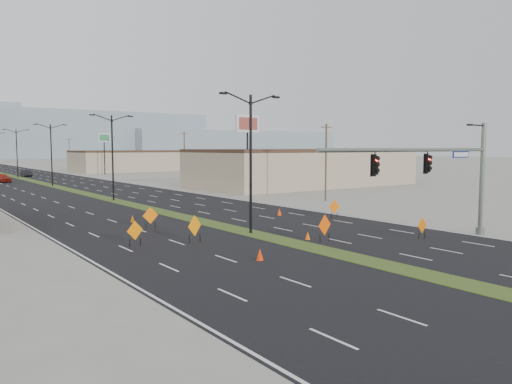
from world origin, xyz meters
TOP-DOWN VIEW (x-y plane):
  - ground at (0.00, 0.00)m, footprint 600.00×600.00m
  - road_surface at (0.00, 100.00)m, footprint 25.00×400.00m
  - median_strip at (0.00, 100.00)m, footprint 2.00×400.00m
  - building_se_near at (34.00, 45.00)m, footprint 36.00×18.00m
  - building_se_far at (38.00, 110.00)m, footprint 44.00×16.00m
  - mesa_center at (40.00, 300.00)m, footprint 220.00×50.00m
  - mesa_east at (180.00, 290.00)m, footprint 160.00×50.00m
  - signal_mast at (8.56, 2.00)m, footprint 16.30×0.60m
  - streetlight_0 at (0.00, 12.00)m, footprint 5.15×0.24m
  - streetlight_1 at (0.00, 40.00)m, footprint 5.15×0.24m
  - streetlight_2 at (0.00, 68.00)m, footprint 5.15×0.24m
  - streetlight_3 at (0.00, 96.00)m, footprint 5.15×0.24m
  - utility_pole_0 at (20.00, 25.00)m, footprint 1.60×0.20m
  - utility_pole_1 at (20.00, 60.00)m, footprint 1.60×0.20m
  - utility_pole_2 at (20.00, 95.00)m, footprint 1.60×0.20m
  - utility_pole_3 at (20.00, 130.00)m, footprint 1.60×0.20m
  - car_left at (-5.14, 81.81)m, footprint 2.46×4.90m
  - car_mid at (2.21, 98.72)m, footprint 1.66×4.40m
  - construction_sign_0 at (-5.09, 11.18)m, footprint 1.27×0.60m
  - construction_sign_1 at (-8.68, 12.45)m, footprint 1.19×0.37m
  - construction_sign_2 at (-5.13, 18.06)m, footprint 1.28×0.07m
  - construction_sign_3 at (2.00, 6.39)m, footprint 1.35×0.34m
  - construction_sign_4 at (8.31, 3.38)m, footprint 1.12×0.18m
  - construction_sign_5 at (10.52, 14.03)m, footprint 1.24×0.12m
  - cone_0 at (-4.66, 4.57)m, footprint 0.52×0.52m
  - cone_1 at (1.68, 7.68)m, footprint 0.45×0.45m
  - cone_2 at (7.74, 18.33)m, footprint 0.54×0.54m
  - cone_3 at (-4.87, 22.26)m, footprint 0.38×0.38m
  - pole_sign_east_near at (16.98, 36.63)m, footprint 3.45×0.65m
  - pole_sign_east_far at (18.91, 97.37)m, footprint 3.13×1.05m

SIDE VIEW (x-z plane):
  - ground at x=0.00m, z-range 0.00..0.00m
  - road_surface at x=0.00m, z-range -0.01..0.01m
  - median_strip at x=0.00m, z-range -0.02..0.02m
  - cone_1 at x=1.68m, z-range 0.00..0.57m
  - cone_3 at x=-4.87m, z-range 0.00..0.60m
  - cone_2 at x=7.74m, z-range 0.00..0.68m
  - cone_0 at x=-4.66m, z-range 0.00..0.69m
  - car_mid at x=2.21m, z-range 0.00..1.43m
  - car_left at x=-5.14m, z-range 0.00..1.60m
  - construction_sign_4 at x=8.31m, z-range 0.13..1.62m
  - construction_sign_1 at x=-8.68m, z-range 0.14..1.77m
  - construction_sign_5 at x=10.52m, z-range 0.15..1.80m
  - construction_sign_2 at x=-5.13m, z-range 0.15..1.86m
  - construction_sign_3 at x=2.00m, z-range 0.17..2.00m
  - construction_sign_0 at x=-5.09m, z-range 0.17..2.00m
  - building_se_far at x=38.00m, z-range 0.00..5.00m
  - building_se_near at x=34.00m, z-range 0.00..5.50m
  - utility_pole_0 at x=20.00m, z-range 0.17..9.17m
  - utility_pole_1 at x=20.00m, z-range 0.17..9.17m
  - utility_pole_2 at x=20.00m, z-range 0.17..9.17m
  - utility_pole_3 at x=20.00m, z-range 0.17..9.17m
  - signal_mast at x=8.56m, z-range 0.79..8.79m
  - streetlight_0 at x=0.00m, z-range 0.41..10.43m
  - streetlight_1 at x=0.00m, z-range 0.41..10.43m
  - streetlight_2 at x=0.00m, z-range 0.41..10.43m
  - streetlight_3 at x=0.00m, z-range 0.41..10.43m
  - pole_sign_east_far at x=18.91m, z-range 3.04..12.63m
  - pole_sign_east_near at x=16.98m, z-range 3.39..13.91m
  - mesa_east at x=180.00m, z-range 0.00..18.00m
  - mesa_center at x=40.00m, z-range 0.00..28.00m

